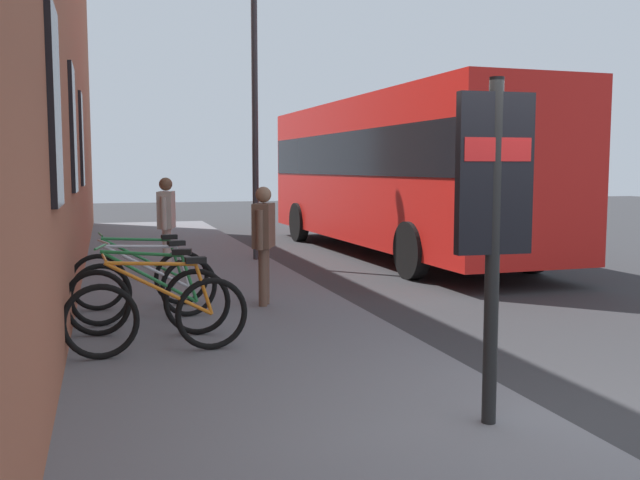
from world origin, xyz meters
name	(u,v)px	position (x,y,z in m)	size (l,w,h in m)	color
ground	(385,291)	(6.00, -1.00, 0.00)	(60.00, 60.00, 0.00)	#2D2D30
sidewalk_pavement	(191,277)	(8.00, 1.75, 0.06)	(24.00, 3.50, 0.12)	slate
station_facade	(58,21)	(8.99, 3.80, 4.39)	(22.00, 0.65, 8.80)	#9E563D
bicycle_end_of_row	(159,315)	(2.74, 2.65, 0.51)	(0.48, 1.77, 0.97)	black
bicycle_far_end	(148,300)	(3.56, 2.70, 0.51)	(0.56, 1.74, 0.97)	black
bicycle_by_door	(147,288)	(4.31, 2.67, 0.51)	(0.59, 1.73, 0.97)	black
bicycle_mid_rack	(141,278)	(5.16, 2.70, 0.51)	(0.48, 1.77, 0.97)	black
transit_info_sign	(494,196)	(0.18, 0.56, 1.72)	(0.11, 0.55, 2.40)	black
city_bus	(395,167)	(10.40, -3.00, 1.92)	(10.57, 2.87, 3.35)	red
pedestrian_crossing_street	(264,233)	(4.87, 1.15, 1.07)	(0.55, 0.38, 1.55)	brown
pedestrian_by_facade	(166,216)	(7.76, 2.16, 1.12)	(0.61, 0.34, 1.63)	#B2A599
street_lamp	(255,91)	(9.51, 0.30, 3.38)	(0.28, 0.28, 5.54)	#333338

